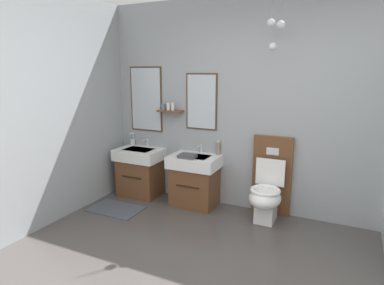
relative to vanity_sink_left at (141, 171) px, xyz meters
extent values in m
cube|color=#999EA3|center=(1.87, 0.27, 0.98)|extent=(4.85, 0.12, 2.68)
cube|color=#4C301E|center=(0.00, 0.20, 1.01)|extent=(0.52, 0.02, 0.92)
cube|color=silver|center=(0.00, 0.19, 1.01)|extent=(0.48, 0.01, 0.88)
cube|color=#4C301E|center=(0.87, 0.20, 1.01)|extent=(0.44, 0.02, 0.75)
cube|color=silver|center=(0.87, 0.19, 1.01)|extent=(0.40, 0.01, 0.71)
cube|color=brown|center=(0.44, 0.13, 0.87)|extent=(0.36, 0.14, 0.02)
cylinder|color=slate|center=(0.32, 0.13, 0.93)|extent=(0.06, 0.06, 0.09)
cylinder|color=white|center=(0.40, 0.13, 0.93)|extent=(0.05, 0.05, 0.10)
cylinder|color=white|center=(0.47, 0.13, 0.94)|extent=(0.05, 0.05, 0.11)
cylinder|color=gray|center=(1.84, -0.09, 2.02)|extent=(0.01, 0.01, 0.59)
sphere|color=silver|center=(1.84, -0.09, 1.67)|extent=(0.08, 0.08, 0.08)
cylinder|color=gray|center=(1.90, -0.04, 2.13)|extent=(0.01, 0.01, 0.37)
sphere|color=silver|center=(1.90, -0.04, 1.90)|extent=(0.09, 0.09, 0.09)
cylinder|color=gray|center=(1.81, -0.12, 2.14)|extent=(0.01, 0.01, 0.35)
sphere|color=silver|center=(1.81, -0.12, 1.91)|extent=(0.09, 0.09, 0.09)
cube|color=#474C56|center=(0.00, -0.60, -0.36)|extent=(0.68, 0.44, 0.01)
cube|color=brown|center=(0.00, 0.00, -0.10)|extent=(0.58, 0.45, 0.53)
cube|color=black|center=(0.00, -0.23, -0.03)|extent=(0.32, 0.01, 0.02)
cube|color=white|center=(0.00, 0.00, 0.25)|extent=(0.65, 0.49, 0.16)
cube|color=silver|center=(0.00, -0.03, 0.31)|extent=(0.40, 0.27, 0.03)
cylinder|color=silver|center=(0.00, 0.20, 0.38)|extent=(0.03, 0.03, 0.11)
cylinder|color=silver|center=(0.00, 0.14, 0.43)|extent=(0.02, 0.11, 0.02)
cube|color=brown|center=(0.87, 0.00, -0.10)|extent=(0.58, 0.45, 0.53)
cube|color=black|center=(0.87, -0.23, -0.03)|extent=(0.32, 0.01, 0.02)
cube|color=white|center=(0.87, 0.00, 0.25)|extent=(0.65, 0.49, 0.16)
cube|color=silver|center=(0.87, -0.03, 0.31)|extent=(0.40, 0.27, 0.03)
cylinder|color=silver|center=(0.87, 0.20, 0.38)|extent=(0.03, 0.03, 0.11)
cylinder|color=silver|center=(0.87, 0.14, 0.43)|extent=(0.02, 0.11, 0.02)
cube|color=brown|center=(1.85, 0.19, 0.14)|extent=(0.48, 0.10, 1.00)
cube|color=silver|center=(1.85, 0.14, 0.46)|extent=(0.15, 0.01, 0.09)
cube|color=white|center=(1.85, -0.07, -0.19)|extent=(0.22, 0.30, 0.34)
ellipsoid|color=white|center=(1.85, -0.15, -0.04)|extent=(0.37, 0.46, 0.24)
torus|color=white|center=(1.85, -0.15, 0.05)|extent=(0.35, 0.35, 0.04)
cube|color=white|center=(1.85, 0.07, 0.21)|extent=(0.35, 0.03, 0.33)
cylinder|color=silver|center=(-0.24, 0.17, 0.37)|extent=(0.07, 0.07, 0.09)
cylinder|color=white|center=(-0.23, 0.17, 0.42)|extent=(0.03, 0.04, 0.16)
cube|color=white|center=(-0.24, 0.18, 0.50)|extent=(0.02, 0.02, 0.03)
cylinder|color=#33B266|center=(-0.25, 0.18, 0.42)|extent=(0.03, 0.03, 0.15)
cube|color=white|center=(-0.26, 0.17, 0.50)|extent=(0.02, 0.02, 0.03)
cylinder|color=#2D84DB|center=(-0.25, 0.15, 0.42)|extent=(0.03, 0.01, 0.15)
cube|color=white|center=(-0.26, 0.15, 0.50)|extent=(0.02, 0.02, 0.03)
cylinder|color=gray|center=(1.12, 0.18, 0.41)|extent=(0.06, 0.06, 0.17)
cylinder|color=silver|center=(1.12, 0.18, 0.51)|extent=(0.02, 0.02, 0.04)
cube|color=#47474C|center=(0.83, -0.15, 0.35)|extent=(0.22, 0.16, 0.04)
camera|label=1|loc=(2.64, -3.79, 1.43)|focal=30.75mm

